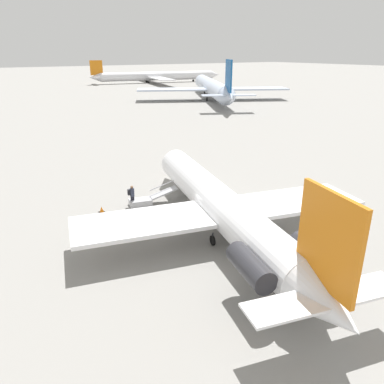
{
  "coord_description": "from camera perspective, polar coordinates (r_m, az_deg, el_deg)",
  "views": [
    {
      "loc": [
        -19.2,
        14.51,
        11.92
      ],
      "look_at": [
        3.18,
        0.07,
        1.82
      ],
      "focal_mm": 35.0,
      "sensor_mm": 36.0,
      "label": 1
    }
  ],
  "objects": [
    {
      "name": "airplane_far_left",
      "position": [
        99.66,
        3.09,
        15.64
      ],
      "size": [
        46.45,
        36.84,
        10.28
      ],
      "rotation": [
        0.0,
        0.0,
        5.81
      ],
      "color": "silver",
      "rests_on": "ground"
    },
    {
      "name": "passenger",
      "position": [
        30.69,
        -9.16,
        -0.35
      ],
      "size": [
        0.4,
        0.56,
        1.74
      ],
      "rotation": [
        0.0,
        0.0,
        -1.81
      ],
      "color": "#23232D",
      "rests_on": "ground"
    },
    {
      "name": "boarding_stairs",
      "position": [
        31.04,
        -7.14,
        -1.23
      ],
      "size": [
        1.93,
        4.14,
        1.7
      ],
      "rotation": [
        0.0,
        0.0,
        -1.81
      ],
      "color": "#B2B2B7",
      "rests_on": "ground"
    },
    {
      "name": "airplane_far_right",
      "position": [
        154.14,
        -5.43,
        17.19
      ],
      "size": [
        41.18,
        52.26,
        8.55
      ],
      "rotation": [
        0.0,
        0.0,
        4.5
      ],
      "color": "silver",
      "rests_on": "ground"
    },
    {
      "name": "ground_plane",
      "position": [
        26.85,
        3.83,
        -5.63
      ],
      "size": [
        600.0,
        600.0,
        0.0
      ],
      "primitive_type": "plane",
      "color": "gray"
    },
    {
      "name": "traffic_cone_near_stairs",
      "position": [
        30.2,
        -13.61,
        -2.64
      ],
      "size": [
        0.45,
        0.45,
        0.49
      ],
      "color": "black",
      "rests_on": "ground"
    },
    {
      "name": "airplane_main",
      "position": [
        25.25,
        4.73,
        -2.31
      ],
      "size": [
        26.61,
        20.26,
        6.85
      ],
      "rotation": [
        0.0,
        0.0,
        -0.24
      ],
      "color": "white",
      "rests_on": "ground"
    }
  ]
}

